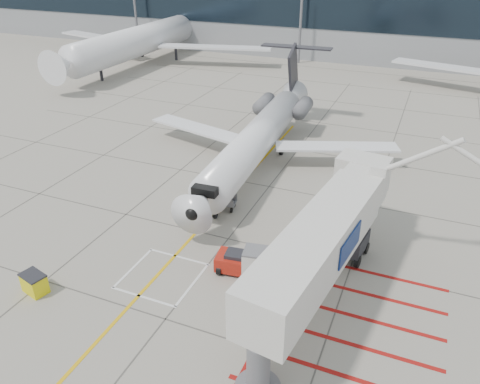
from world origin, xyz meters
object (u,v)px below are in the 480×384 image
at_px(jet_bridge, 317,254).
at_px(spill_bin, 34,283).
at_px(regional_jet, 248,131).
at_px(pushback_tug, 237,261).

height_order(jet_bridge, spill_bin, jet_bridge).
xyz_separation_m(jet_bridge, spill_bin, (-14.52, -4.64, -2.92)).
relative_size(regional_jet, spill_bin, 22.06).
bearing_deg(pushback_tug, regional_jet, 101.69).
xyz_separation_m(jet_bridge, pushback_tug, (-4.92, 1.38, -2.82)).
bearing_deg(jet_bridge, pushback_tug, 172.10).
bearing_deg(spill_bin, pushback_tug, 46.58).
bearing_deg(regional_jet, spill_bin, -109.95).
relative_size(regional_jet, pushback_tug, 12.69).
height_order(regional_jet, pushback_tug, regional_jet).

